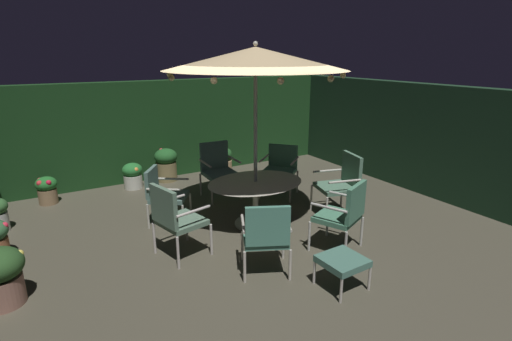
# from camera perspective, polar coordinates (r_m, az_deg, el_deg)

# --- Properties ---
(ground_plane) EXTENTS (7.88, 7.15, 0.02)m
(ground_plane) POSITION_cam_1_polar(r_m,az_deg,el_deg) (6.23, -0.58, -8.56)
(ground_plane) COLOR #494537
(hedge_backdrop_rear) EXTENTS (7.88, 0.30, 2.11)m
(hedge_backdrop_rear) POSITION_cam_1_polar(r_m,az_deg,el_deg) (8.91, -11.72, 6.10)
(hedge_backdrop_rear) COLOR #153617
(hedge_backdrop_rear) RESTS_ON ground_plane
(hedge_backdrop_right) EXTENTS (0.30, 7.15, 2.11)m
(hedge_backdrop_right) POSITION_cam_1_polar(r_m,az_deg,el_deg) (8.36, 22.62, 4.45)
(hedge_backdrop_right) COLOR #193320
(hedge_backdrop_right) RESTS_ON ground_plane
(patio_dining_table) EXTENTS (1.55, 1.22, 0.73)m
(patio_dining_table) POSITION_cam_1_polar(r_m,az_deg,el_deg) (6.17, -0.08, -3.08)
(patio_dining_table) COLOR #B6B5A6
(patio_dining_table) RESTS_ON ground_plane
(patio_umbrella) EXTENTS (2.69, 2.69, 2.82)m
(patio_umbrella) POSITION_cam_1_polar(r_m,az_deg,el_deg) (5.80, -0.08, 16.02)
(patio_umbrella) COLOR #B4B4A8
(patio_umbrella) RESTS_ON ground_plane
(patio_chair_north) EXTENTS (0.76, 0.77, 1.05)m
(patio_chair_north) POSITION_cam_1_polar(r_m,az_deg,el_deg) (6.70, 12.45, -1.46)
(patio_chair_north) COLOR #BCB6AA
(patio_chair_north) RESTS_ON ground_plane
(patio_chair_northeast) EXTENTS (0.87, 0.87, 0.95)m
(patio_chair_northeast) POSITION_cam_1_polar(r_m,az_deg,el_deg) (7.53, 3.59, 0.64)
(patio_chair_northeast) COLOR #B7ADA4
(patio_chair_northeast) RESTS_ON ground_plane
(patio_chair_east) EXTENTS (0.64, 0.63, 1.03)m
(patio_chair_east) POSITION_cam_1_polar(r_m,az_deg,el_deg) (7.45, -5.62, 0.58)
(patio_chair_east) COLOR #BCAFAB
(patio_chair_east) RESTS_ON ground_plane
(patio_chair_southeast) EXTENTS (0.79, 0.78, 0.91)m
(patio_chair_southeast) POSITION_cam_1_polar(r_m,az_deg,el_deg) (6.44, -13.47, -3.03)
(patio_chair_southeast) COLOR #B3B1A4
(patio_chair_southeast) RESTS_ON ground_plane
(patio_chair_south) EXTENTS (0.69, 0.73, 1.03)m
(patio_chair_south) POSITION_cam_1_polar(r_m,az_deg,el_deg) (5.29, -11.83, -6.54)
(patio_chair_south) COLOR #B9B0AA
(patio_chair_south) RESTS_ON ground_plane
(patio_chair_southwest) EXTENTS (0.76, 0.76, 0.97)m
(patio_chair_southwest) POSITION_cam_1_polar(r_m,az_deg,el_deg) (4.80, 1.50, -9.26)
(patio_chair_southwest) COLOR #BAB2A5
(patio_chair_southwest) RESTS_ON ground_plane
(patio_chair_west) EXTENTS (0.77, 0.76, 1.01)m
(patio_chair_west) POSITION_cam_1_polar(r_m,az_deg,el_deg) (5.48, 12.80, -5.92)
(patio_chair_west) COLOR #B3B2AB
(patio_chair_west) RESTS_ON ground_plane
(ottoman_footrest) EXTENTS (0.50, 0.50, 0.38)m
(ottoman_footrest) POSITION_cam_1_polar(r_m,az_deg,el_deg) (4.76, 12.53, -12.93)
(ottoman_footrest) COLOR #B4ADA3
(ottoman_footrest) RESTS_ON ground_plane
(potted_plant_left_far) EXTENTS (0.40, 0.40, 0.53)m
(potted_plant_left_far) POSITION_cam_1_polar(r_m,az_deg,el_deg) (8.32, -17.60, -0.61)
(potted_plant_left_far) COLOR beige
(potted_plant_left_far) RESTS_ON ground_plane
(potted_plant_back_center) EXTENTS (0.37, 0.38, 0.51)m
(potted_plant_back_center) POSITION_cam_1_polar(r_m,az_deg,el_deg) (8.08, -28.29, -2.39)
(potted_plant_back_center) COLOR #846748
(potted_plant_back_center) RESTS_ON ground_plane
(potted_plant_back_right) EXTENTS (0.48, 0.48, 0.71)m
(potted_plant_back_right) POSITION_cam_1_polar(r_m,az_deg,el_deg) (8.59, -13.01, 0.99)
(potted_plant_back_right) COLOR olive
(potted_plant_back_right) RESTS_ON ground_plane
(potted_plant_right_near) EXTENTS (0.49, 0.49, 0.65)m
(potted_plant_right_near) POSITION_cam_1_polar(r_m,az_deg,el_deg) (8.81, -5.10, 1.46)
(potted_plant_right_near) COLOR tan
(potted_plant_right_near) RESTS_ON ground_plane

